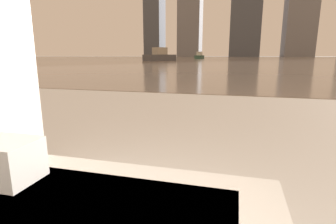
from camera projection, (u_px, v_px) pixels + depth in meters
name	position (u px, v px, depth m)	size (l,w,h in m)	color
towel_stack	(2.00, 160.00, 1.00)	(0.27, 0.18, 0.16)	white
harbor_water	(235.00, 59.00, 58.86)	(180.00, 110.00, 0.01)	gray
harbor_boat_1	(160.00, 56.00, 42.09)	(4.58, 5.82, 2.11)	#4C4C51
harbor_boat_2	(199.00, 56.00, 62.48)	(1.79, 4.52, 1.66)	#335647
harbor_boat_4	(3.00, 57.00, 45.80)	(3.41, 4.81, 1.72)	#2D2D33
skyline_tower_1	(191.00, 8.00, 112.38)	(9.41, 11.19, 41.27)	slate
skyline_tower_2	(246.00, 18.00, 107.72)	(11.97, 12.15, 31.03)	#4C515B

